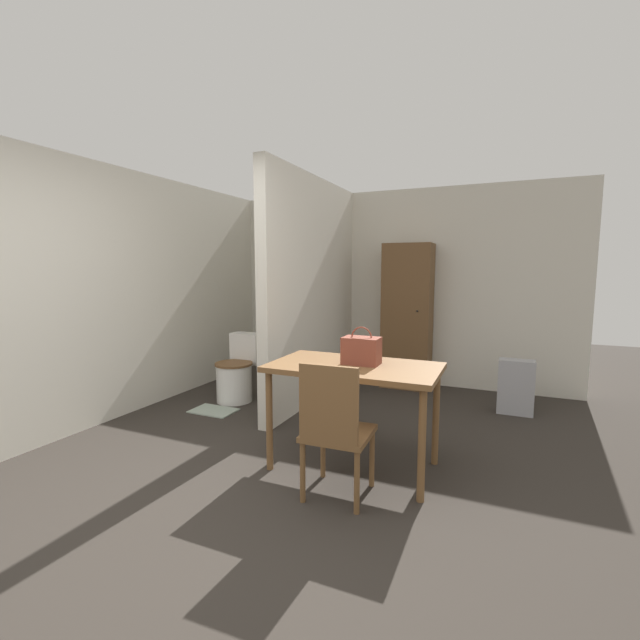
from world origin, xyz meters
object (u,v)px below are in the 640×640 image
(dining_table, at_px, (354,376))
(wooden_cabinet, at_px, (407,316))
(handbag, at_px, (361,350))
(toilet, at_px, (237,373))
(space_heater, at_px, (516,387))
(wooden_chair, at_px, (335,427))

(dining_table, relative_size, wooden_cabinet, 0.69)
(handbag, distance_m, wooden_cabinet, 2.35)
(toilet, height_order, wooden_cabinet, wooden_cabinet)
(dining_table, xyz_separation_m, wooden_cabinet, (-0.12, 2.38, 0.20))
(space_heater, bearing_deg, wooden_cabinet, 155.65)
(handbag, distance_m, space_heater, 2.17)
(wooden_chair, distance_m, space_heater, 2.56)
(wooden_chair, xyz_separation_m, space_heater, (1.10, 2.30, -0.21))
(wooden_chair, height_order, space_heater, wooden_chair)
(dining_table, height_order, toilet, dining_table)
(toilet, relative_size, handbag, 2.63)
(handbag, bearing_deg, space_heater, 58.01)
(toilet, bearing_deg, handbag, -29.08)
(dining_table, bearing_deg, handbag, 45.05)
(handbag, relative_size, wooden_cabinet, 0.16)
(wooden_cabinet, bearing_deg, dining_table, -87.09)
(dining_table, xyz_separation_m, wooden_chair, (0.04, -0.49, -0.21))
(toilet, bearing_deg, dining_table, -30.61)
(toilet, xyz_separation_m, handbag, (1.81, -1.01, 0.59))
(handbag, bearing_deg, toilet, 150.92)
(wooden_cabinet, xyz_separation_m, space_heater, (1.27, -0.57, -0.62))
(wooden_cabinet, bearing_deg, handbag, -86.05)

